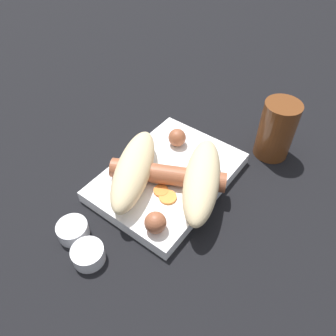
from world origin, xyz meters
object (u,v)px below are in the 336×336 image
(drink_glass, at_px, (276,130))
(bread_roll, at_px, (168,174))
(condiment_cup_near, at_px, (73,231))
(condiment_cup_far, at_px, (90,256))
(sausage, at_px, (168,175))
(food_tray, at_px, (168,177))

(drink_glass, bearing_deg, bread_roll, -25.55)
(condiment_cup_near, height_order, condiment_cup_far, same)
(sausage, bearing_deg, condiment_cup_far, -2.86)
(bread_roll, bearing_deg, drink_glass, 154.45)
(food_tray, distance_m, condiment_cup_far, 0.18)
(condiment_cup_near, bearing_deg, sausage, 159.02)
(bread_roll, distance_m, drink_glass, 0.21)
(bread_roll, xyz_separation_m, sausage, (-0.00, -0.00, -0.01))
(food_tray, bearing_deg, bread_roll, 36.48)
(sausage, distance_m, drink_glass, 0.20)
(bread_roll, height_order, condiment_cup_far, bread_roll)
(condiment_cup_far, bearing_deg, condiment_cup_near, -105.39)
(sausage, bearing_deg, drink_glass, 152.82)
(condiment_cup_near, height_order, drink_glass, drink_glass)
(condiment_cup_near, bearing_deg, bread_roll, 156.96)
(condiment_cup_near, xyz_separation_m, condiment_cup_far, (0.01, 0.05, 0.00))
(condiment_cup_far, bearing_deg, food_tray, -178.88)
(food_tray, xyz_separation_m, condiment_cup_near, (0.16, -0.04, -0.00))
(drink_glass, bearing_deg, condiment_cup_far, -16.49)
(bread_roll, relative_size, condiment_cup_far, 5.03)
(food_tray, relative_size, condiment_cup_far, 5.31)
(bread_roll, xyz_separation_m, condiment_cup_near, (0.14, -0.06, -0.04))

